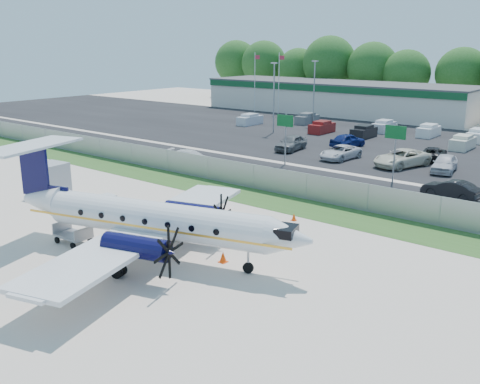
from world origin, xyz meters
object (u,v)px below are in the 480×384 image
Objects in this scene: pushback_tug at (102,204)px; service_container at (51,181)px; aircraft at (150,219)px; baggage_cart_near at (73,235)px.

pushback_tug is 6.65m from service_container.
pushback_tug is (-8.55, 3.16, -1.56)m from aircraft.
baggage_cart_near is (3.40, -4.66, -0.11)m from pushback_tug.
service_container reaches higher than baggage_cart_near.
aircraft is 7.43× the size of pushback_tug.
aircraft reaches higher than baggage_cart_near.
baggage_cart_near is (-5.15, -1.50, -1.67)m from aircraft.
baggage_cart_near is at bearing -26.43° from service_container.
service_container is (-10.02, 4.98, 0.67)m from baggage_cart_near.
pushback_tug is 0.97× the size of service_container.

